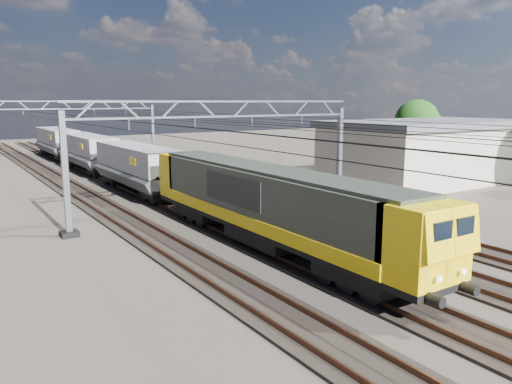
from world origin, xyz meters
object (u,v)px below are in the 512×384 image
hopper_wagon_lead (137,165)px  hopper_wagon_mid (88,150)px  catenary_gantry_far (78,128)px  locomotive (267,202)px  industrial_shed (429,151)px  hopper_wagon_third (57,141)px  tree_far (420,123)px  catenary_gantry_mid (225,153)px

hopper_wagon_lead → hopper_wagon_mid: 14.20m
hopper_wagon_mid → catenary_gantry_far: bearing=80.3°
locomotive → hopper_wagon_lead: (-0.00, 17.70, -0.09)m
hopper_wagon_mid → industrial_shed: 32.80m
locomotive → hopper_wagon_mid: 31.90m
locomotive → hopper_wagon_mid: bearing=90.0°
locomotive → hopper_wagon_third: bearing=90.0°
locomotive → tree_far: size_ratio=2.90×
hopper_wagon_third → catenary_gantry_mid: bearing=-87.0°
hopper_wagon_lead → hopper_wagon_third: 28.40m
hopper_wagon_mid → hopper_wagon_third: (0.00, 14.20, 0.00)m
catenary_gantry_mid → hopper_wagon_third: (-2.00, 38.54, -1.67)m
catenary_gantry_far → locomotive: (-2.00, -43.55, -1.58)m
catenary_gantry_far → hopper_wagon_mid: 11.94m
locomotive → hopper_wagon_lead: bearing=90.0°
catenary_gantry_mid → tree_far: size_ratio=2.73×
catenary_gantry_far → catenary_gantry_mid: bearing=-90.0°
catenary_gantry_far → locomotive: catenary_gantry_far is taller
hopper_wagon_third → industrial_shed: bearing=-56.7°
hopper_wagon_third → tree_far: size_ratio=1.79×
locomotive → tree_far: (32.32, 17.34, 2.31)m
tree_far → hopper_wagon_lead: bearing=179.4°
hopper_wagon_lead → hopper_wagon_third: (0.00, 28.40, 0.00)m
catenary_gantry_mid → industrial_shed: (22.00, 2.00, -1.18)m
locomotive → hopper_wagon_third: 46.10m
hopper_wagon_lead → hopper_wagon_third: size_ratio=1.00×
catenary_gantry_mid → catenary_gantry_far: same height
hopper_wagon_mid → industrial_shed: bearing=-43.0°
catenary_gantry_far → hopper_wagon_mid: bearing=-99.7°
catenary_gantry_mid → industrial_shed: catenary_gantry_mid is taller
hopper_wagon_lead → industrial_shed: (24.00, -8.14, 0.49)m
catenary_gantry_far → locomotive: size_ratio=0.94×
hopper_wagon_lead → tree_far: bearing=-0.6°
catenary_gantry_far → locomotive: 43.63m
hopper_wagon_mid → tree_far: bearing=-24.2°
hopper_wagon_third → hopper_wagon_lead: bearing=-90.0°
catenary_gantry_far → tree_far: tree_far is taller
hopper_wagon_lead → hopper_wagon_third: same height
catenary_gantry_mid → hopper_wagon_lead: 10.47m
hopper_wagon_third → tree_far: (32.32, -28.76, 2.41)m
hopper_wagon_mid → hopper_wagon_third: 14.20m
tree_far → locomotive: bearing=-151.8°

